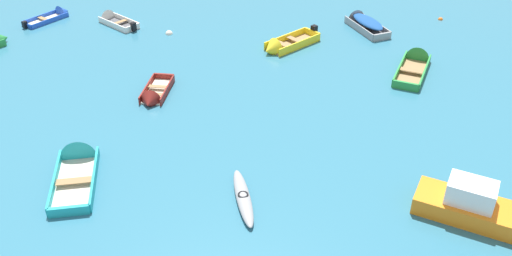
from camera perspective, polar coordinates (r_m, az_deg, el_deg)
name	(u,v)px	position (r m, az deg, el deg)	size (l,w,h in m)	color
rowboat_yellow_far_left	(282,46)	(32.56, 2.76, 8.61)	(3.29, 4.00, 1.21)	#99754C
kayak_grey_foreground_center	(243,197)	(20.93, -1.36, -7.30)	(1.89, 3.35, 0.33)	gray
rowboat_white_back_row_center	(112,20)	(37.70, -14.95, 10.98)	(3.44, 2.51, 1.05)	#4C4C51
rowboat_maroon_cluster_inner	(153,97)	(27.71, -10.79, 3.24)	(1.44, 3.20, 1.03)	beige
rowboat_turquoise_near_right	(78,161)	(23.86, -18.21, -3.35)	(3.10, 4.62, 1.46)	beige
motor_launch_orange_near_left	(492,212)	(21.51, 23.61, -8.15)	(5.41, 2.60, 1.83)	orange
rowboat_grey_near_camera	(362,22)	(36.33, 11.13, 10.93)	(3.31, 3.89, 1.22)	#4C4C51
rowboat_blue_midfield_left	(56,15)	(39.65, -20.28, 11.09)	(2.26, 3.45, 1.02)	beige
rowboat_green_back_row_left	(416,62)	(31.99, 16.48, 6.72)	(2.11, 4.67, 1.29)	#99754C
mooring_buoy_far_field	(169,34)	(35.16, -9.13, 9.76)	(0.46, 0.46, 0.46)	silver
mooring_buoy_central	(440,20)	(38.93, 18.84, 10.75)	(0.32, 0.32, 0.32)	orange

